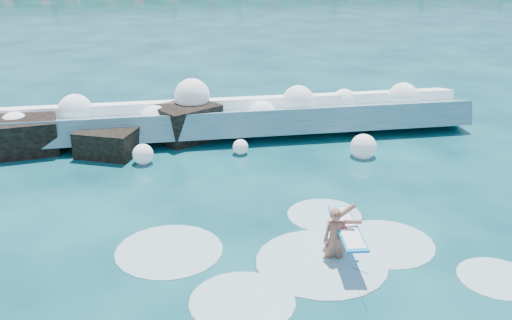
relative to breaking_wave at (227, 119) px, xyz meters
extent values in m
plane|color=#072A3C|center=(-1.40, -7.86, -0.54)|extent=(200.00, 200.00, 0.00)
cube|color=teal|center=(0.00, -0.16, -0.09)|extent=(18.01, 2.74, 1.50)
cube|color=white|center=(0.00, 0.64, 0.36)|extent=(18.01, 1.27, 0.70)
cube|color=black|center=(-7.20, -0.72, -0.07)|extent=(2.77, 2.24, 1.36)
cube|color=black|center=(-4.20, -1.52, -0.18)|extent=(2.30, 2.08, 1.04)
cube|color=black|center=(-1.50, -0.32, -0.03)|extent=(2.65, 2.52, 1.46)
imported|color=#A35D4C|center=(1.32, -9.30, -0.03)|extent=(0.62, 0.46, 1.55)
cube|color=#0D93ED|center=(1.60, -9.25, 0.24)|extent=(0.69, 2.16, 0.05)
cube|color=white|center=(1.60, -9.25, 0.25)|extent=(0.58, 1.97, 0.05)
cylinder|color=black|center=(1.50, -10.50, -0.09)|extent=(0.01, 0.91, 0.43)
sphere|color=white|center=(-7.36, -0.36, 0.23)|extent=(1.06, 1.06, 1.06)
sphere|color=white|center=(-5.41, 0.32, 0.50)|extent=(1.23, 1.23, 1.23)
sphere|color=white|center=(-2.61, -0.39, 0.23)|extent=(1.06, 1.06, 1.06)
sphere|color=white|center=(-1.24, 0.19, 0.90)|extent=(1.30, 1.30, 1.30)
sphere|color=white|center=(1.25, -0.46, 0.26)|extent=(1.01, 1.01, 1.01)
sphere|color=white|center=(2.68, -0.11, 0.60)|extent=(1.19, 1.19, 1.19)
sphere|color=white|center=(4.63, 0.40, 0.35)|extent=(1.00, 1.00, 1.00)
sphere|color=white|center=(6.86, -0.02, 0.52)|extent=(1.18, 1.18, 1.18)
sphere|color=white|center=(-3.05, -2.53, -0.23)|extent=(0.68, 0.68, 0.68)
sphere|color=white|center=(0.18, -2.23, -0.29)|extent=(0.52, 0.52, 0.52)
sphere|color=white|center=(4.20, -3.12, -0.21)|extent=(0.88, 0.88, 0.88)
ellipsoid|color=silver|center=(1.02, -9.33, -0.54)|extent=(3.05, 3.05, 0.15)
ellipsoid|color=silver|center=(-0.97, -10.50, -0.54)|extent=(2.21, 2.21, 0.11)
ellipsoid|color=silver|center=(2.75, -8.76, -0.54)|extent=(2.41, 2.41, 0.12)
ellipsoid|color=silver|center=(-2.38, -8.24, -0.54)|extent=(2.57, 2.57, 0.13)
ellipsoid|color=silver|center=(1.73, -7.08, -0.54)|extent=(2.00, 2.00, 0.10)
ellipsoid|color=silver|center=(4.59, -10.60, -0.54)|extent=(1.72, 1.72, 0.09)
camera|label=1|loc=(-2.32, -20.09, 6.37)|focal=40.00mm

